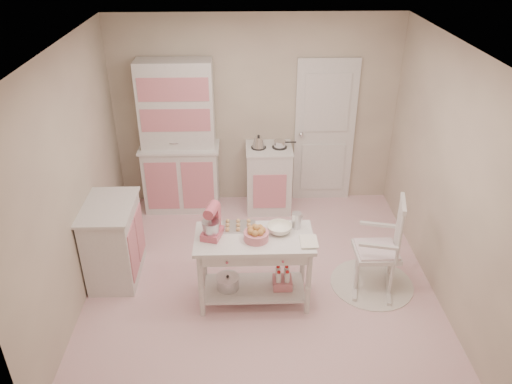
# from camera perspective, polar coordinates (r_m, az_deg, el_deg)

# --- Properties ---
(room_shell) EXTENTS (3.84, 3.84, 2.62)m
(room_shell) POSITION_cam_1_polar(r_m,az_deg,el_deg) (4.90, 0.59, 5.25)
(room_shell) COLOR pink
(room_shell) RESTS_ON ground
(door) EXTENTS (0.82, 0.05, 2.04)m
(door) POSITION_cam_1_polar(r_m,az_deg,el_deg) (6.96, 7.84, 6.79)
(door) COLOR silver
(door) RESTS_ON ground
(hutch) EXTENTS (1.06, 0.50, 2.08)m
(hutch) POSITION_cam_1_polar(r_m,az_deg,el_deg) (6.71, -8.85, 6.05)
(hutch) COLOR silver
(hutch) RESTS_ON ground
(stove) EXTENTS (0.62, 0.57, 0.92)m
(stove) POSITION_cam_1_polar(r_m,az_deg,el_deg) (6.87, 1.45, 1.62)
(stove) COLOR silver
(stove) RESTS_ON ground
(base_cabinet) EXTENTS (0.54, 0.84, 0.92)m
(base_cabinet) POSITION_cam_1_polar(r_m,az_deg,el_deg) (5.78, -15.96, -5.42)
(base_cabinet) COLOR silver
(base_cabinet) RESTS_ON ground
(lace_rug) EXTENTS (0.92, 0.92, 0.01)m
(lace_rug) POSITION_cam_1_polar(r_m,az_deg,el_deg) (5.84, 13.06, -10.15)
(lace_rug) COLOR white
(lace_rug) RESTS_ON ground
(rocking_chair) EXTENTS (0.63, 0.81, 1.10)m
(rocking_chair) POSITION_cam_1_polar(r_m,az_deg,el_deg) (5.52, 13.68, -5.75)
(rocking_chair) COLOR silver
(rocking_chair) RESTS_ON ground
(work_table) EXTENTS (1.20, 0.60, 0.80)m
(work_table) POSITION_cam_1_polar(r_m,az_deg,el_deg) (5.26, -0.21, -8.74)
(work_table) COLOR silver
(work_table) RESTS_ON ground
(stand_mixer) EXTENTS (0.27, 0.32, 0.34)m
(stand_mixer) POSITION_cam_1_polar(r_m,az_deg,el_deg) (4.96, -5.09, -3.45)
(stand_mixer) COLOR #CC566A
(stand_mixer) RESTS_ON work_table
(cookie_tray) EXTENTS (0.34, 0.24, 0.02)m
(cookie_tray) POSITION_cam_1_polar(r_m,az_deg,el_deg) (5.17, -1.94, -3.97)
(cookie_tray) COLOR silver
(cookie_tray) RESTS_ON work_table
(bread_basket) EXTENTS (0.25, 0.25, 0.09)m
(bread_basket) POSITION_cam_1_polar(r_m,az_deg,el_deg) (4.96, 0.03, -5.03)
(bread_basket) COLOR #D67B87
(bread_basket) RESTS_ON work_table
(mixing_bowl) EXTENTS (0.26, 0.26, 0.08)m
(mixing_bowl) POSITION_cam_1_polar(r_m,az_deg,el_deg) (5.09, 2.69, -4.20)
(mixing_bowl) COLOR white
(mixing_bowl) RESTS_ON work_table
(metal_pitcher) EXTENTS (0.10, 0.10, 0.17)m
(metal_pitcher) POSITION_cam_1_polar(r_m,az_deg,el_deg) (5.14, 4.64, -3.25)
(metal_pitcher) COLOR silver
(metal_pitcher) RESTS_ON work_table
(recipe_book) EXTENTS (0.17, 0.23, 0.02)m
(recipe_book) POSITION_cam_1_polar(r_m,az_deg,el_deg) (4.95, 5.06, -5.70)
(recipe_book) COLOR white
(recipe_book) RESTS_ON work_table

